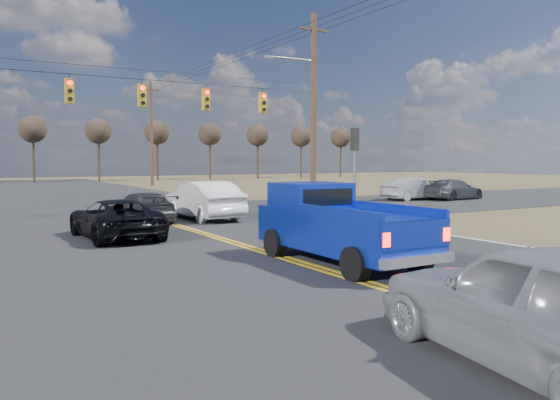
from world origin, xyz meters
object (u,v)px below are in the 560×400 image
black_suv (115,219)px  cross_car_east_near (413,189)px  dgrey_car_queue (142,208)px  cross_car_east_far (453,189)px  pickup_truck (337,225)px  silver_suv (542,305)px  white_car_queue (203,200)px

black_suv → cross_car_east_near: bearing=-161.8°
dgrey_car_queue → cross_car_east_far: 20.65m
dgrey_car_queue → cross_car_east_far: bearing=-174.7°
cross_car_east_far → pickup_truck: bearing=118.4°
silver_suv → black_suv: 13.68m
pickup_truck → white_car_queue: size_ratio=1.04×
cross_car_east_near → cross_car_east_far: bearing=-118.7°
white_car_queue → dgrey_car_queue: size_ratio=1.17×
pickup_truck → dgrey_car_queue: bearing=98.4°
white_car_queue → cross_car_east_far: (17.89, 2.66, -0.15)m
silver_suv → cross_car_east_near: bearing=-122.2°
black_suv → white_car_queue: bearing=-142.1°
white_car_queue → cross_car_east_near: bearing=-168.2°
pickup_truck → white_car_queue: (0.99, 10.81, -0.12)m
pickup_truck → silver_suv: 6.95m
white_car_queue → dgrey_car_queue: (-2.58, 0.00, -0.20)m
black_suv → pickup_truck: bearing=115.0°
pickup_truck → cross_car_east_far: bearing=35.5°
pickup_truck → black_suv: (-3.60, 6.91, -0.30)m
black_suv → white_car_queue: size_ratio=0.93×
silver_suv → cross_car_east_near: size_ratio=1.07×
silver_suv → cross_car_east_far: 28.96m
silver_suv → white_car_queue: (2.93, 17.48, 0.01)m
pickup_truck → cross_car_east_near: size_ratio=1.18×
black_suv → cross_car_east_near: 21.54m
black_suv → silver_suv: bearing=94.4°
dgrey_car_queue → cross_car_east_near: cross_car_east_near is taller
white_car_queue → dgrey_car_queue: white_car_queue is taller
silver_suv → dgrey_car_queue: 17.48m
cross_car_east_near → black_suv: bearing=106.9°
cross_car_east_far → cross_car_east_near: bearing=58.0°
black_suv → cross_car_east_far: cross_car_east_far is taller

